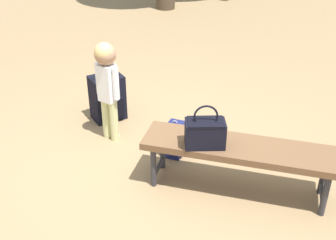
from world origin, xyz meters
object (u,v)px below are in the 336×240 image
park_bench (239,151)px  backpack_large (107,95)px  backpack_small (175,137)px  handbag (205,132)px  child_standing (107,77)px

park_bench → backpack_large: bearing=-28.9°
backpack_large → backpack_small: 1.03m
backpack_large → park_bench: bearing=151.1°
handbag → child_standing: child_standing is taller
handbag → backpack_small: bearing=-50.8°
child_standing → handbag: bearing=153.0°
backpack_large → backpack_small: backpack_large is taller
child_standing → backpack_large: (0.19, -0.39, -0.40)m
child_standing → backpack_small: child_standing is taller
child_standing → backpack_large: size_ratio=1.78×
handbag → backpack_large: 1.61m
park_bench → backpack_large: size_ratio=2.76×
park_bench → handbag: 0.34m
handbag → backpack_large: bearing=-36.4°
handbag → child_standing: size_ratio=0.36×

